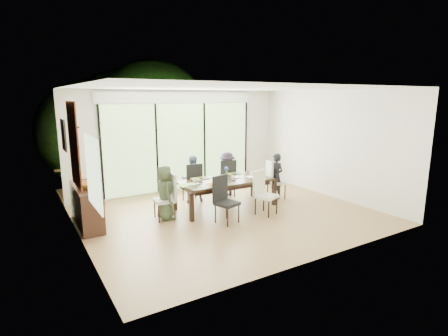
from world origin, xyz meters
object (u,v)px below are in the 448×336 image
table_top (226,181)px  cup_b (234,178)px  vase (226,177)px  chair_far_left (192,182)px  laptop (194,185)px  chair_near_left (227,200)px  person_right_end (276,176)px  chair_far_right (227,177)px  sideboard (86,206)px  chair_right_end (277,179)px  person_left_end (165,193)px  cup_c (252,173)px  bowl (85,185)px  chair_near_right (266,193)px  person_far_left (192,179)px  cup_a (195,180)px  chair_left_end (164,197)px  person_far_right (227,174)px

table_top → cup_b: bearing=-33.7°
vase → table_top: bearing=-135.0°
chair_far_left → laptop: (-0.40, -0.95, 0.19)m
chair_near_left → person_right_end: bearing=7.7°
chair_far_right → sideboard: bearing=25.2°
laptop → sideboard: 2.20m
cup_b → person_right_end: bearing=4.3°
chair_far_left → sideboard: bearing=13.6°
chair_right_end → person_left_end: 2.98m
person_right_end → vase: person_right_end is taller
cup_c → bowl: size_ratio=0.26×
table_top → chair_near_right: chair_near_right is taller
table_top → cup_c: size_ratio=19.35×
chair_near_right → person_far_left: size_ratio=0.85×
chair_near_right → laptop: 1.57m
cup_a → cup_b: (0.85, -0.25, -0.00)m
person_left_end → vase: bearing=-79.6°
chair_far_right → bowl: 3.57m
chair_left_end → chair_near_left: bearing=54.8°
vase → cup_c: 0.75m
person_left_end → bowl: (-1.48, 0.34, 0.28)m
person_far_left → laptop: 1.02m
person_right_end → person_far_right: bearing=-138.8°
chair_near_left → sideboard: chair_near_left is taller
cup_a → person_right_end: bearing=-3.9°
chair_left_end → bowl: 1.54m
chair_far_left → vase: (0.50, -0.80, 0.23)m
chair_far_right → cup_c: bearing=127.0°
chair_far_left → vase: chair_far_left is taller
chair_right_end → chair_near_left: 2.18m
cup_c → cup_a: bearing=178.1°
vase → laptop: (-0.90, -0.15, -0.04)m
person_right_end → vase: size_ratio=10.75×
bowl → vase: bearing=-5.5°
sideboard → person_far_left: bearing=8.8°
laptop → person_far_right: bearing=28.5°
person_far_right → cup_a: person_far_right is taller
cup_c → bowl: (-3.76, 0.24, 0.15)m
chair_far_left → person_left_end: bearing=43.9°
person_right_end → sideboard: person_right_end is taller
chair_near_right → bowl: 3.68m
person_far_left → vase: person_far_left is taller
chair_near_left → vase: size_ratio=9.17×
chair_near_right → laptop: chair_near_right is taller
person_right_end → cup_b: 1.34m
cup_b → person_far_right: bearing=66.7°
chair_far_left → cup_c: 1.47m
person_left_end → chair_left_end: bearing=98.5°
table_top → chair_left_end: (-1.50, 0.00, -0.15)m
sideboard → person_right_end: bearing=-5.7°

